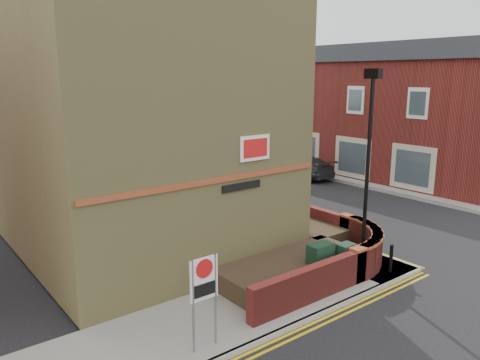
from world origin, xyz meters
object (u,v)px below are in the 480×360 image
object	(u,v)px
lamppost	(367,170)
zone_sign	(204,286)
utility_cabinet_large	(320,263)
silver_car_near	(226,174)

from	to	relation	value
lamppost	zone_sign	xyz separation A→B (m)	(-6.60, -0.70, -1.70)
utility_cabinet_large	silver_car_near	world-z (taller)	silver_car_near
silver_car_near	utility_cabinet_large	bearing A→B (deg)	-90.75
silver_car_near	zone_sign	bearing A→B (deg)	-104.90
utility_cabinet_large	zone_sign	xyz separation A→B (m)	(-4.70, -0.80, 0.92)
lamppost	zone_sign	distance (m)	6.85
lamppost	silver_car_near	bearing A→B (deg)	74.34
lamppost	zone_sign	bearing A→B (deg)	-173.93
zone_sign	utility_cabinet_large	bearing A→B (deg)	9.69
lamppost	silver_car_near	xyz separation A→B (m)	(3.40, 12.13, -2.59)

